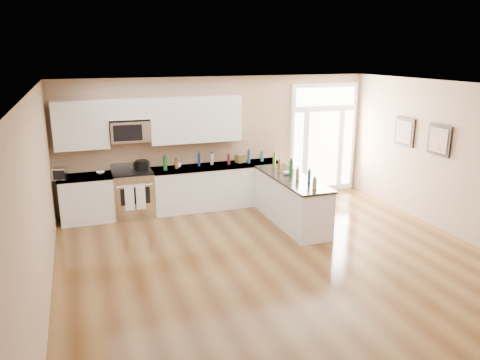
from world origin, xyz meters
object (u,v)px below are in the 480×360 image
Objects in this scene: kitchen_range at (134,194)px; stockpot at (142,165)px; toaster_oven at (59,174)px; peninsula_cabinet at (291,202)px.

stockpot reaches higher than kitchen_range.
toaster_oven is (-1.38, -0.13, 0.58)m from kitchen_range.
kitchen_range is 3.93× the size of toaster_oven.
stockpot is at bearing 22.69° from toaster_oven.
kitchen_range is 4.05× the size of stockpot.
kitchen_range reaches higher than peninsula_cabinet.
toaster_oven reaches higher than kitchen_range.
peninsula_cabinet is 3.16m from stockpot.
toaster_oven is at bearing -171.31° from stockpot.
peninsula_cabinet is 8.70× the size of stockpot.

